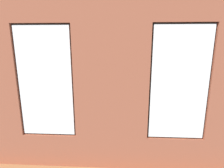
{
  "coord_description": "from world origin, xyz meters",
  "views": [
    {
      "loc": [
        -0.19,
        6.0,
        2.46
      ],
      "look_at": [
        0.12,
        0.4,
        1.19
      ],
      "focal_mm": 28.0,
      "sensor_mm": 36.0,
      "label": 1
    }
  ],
  "objects_px": {
    "coffee_table": "(106,100)",
    "remote_gray": "(108,99)",
    "papasan_chair": "(108,90)",
    "potted_plant_near_tv": "(41,107)",
    "remote_silver": "(96,99)",
    "potted_plant_corner_near_left": "(172,79)",
    "potted_plant_foreground_right": "(67,84)",
    "tv_flatscreen": "(37,91)",
    "potted_plant_mid_room_small": "(133,97)",
    "media_console": "(39,108)",
    "couch_by_window": "(106,135)",
    "potted_plant_between_couches": "(165,127)",
    "table_plant_small": "(106,95)",
    "couch_left": "(191,113)",
    "cup_ceramic": "(116,96)"
  },
  "relations": [
    {
      "from": "papasan_chair",
      "to": "potted_plant_corner_near_left",
      "type": "bearing_deg",
      "value": -170.93
    },
    {
      "from": "cup_ceramic",
      "to": "media_console",
      "type": "xyz_separation_m",
      "value": [
        2.73,
        0.86,
        -0.23
      ]
    },
    {
      "from": "table_plant_small",
      "to": "potted_plant_foreground_right",
      "type": "distance_m",
      "value": 2.68
    },
    {
      "from": "remote_gray",
      "to": "potted_plant_corner_near_left",
      "type": "xyz_separation_m",
      "value": [
        -2.86,
        -1.9,
        0.43
      ]
    },
    {
      "from": "couch_left",
      "to": "potted_plant_near_tv",
      "type": "height_order",
      "value": "potted_plant_near_tv"
    },
    {
      "from": "coffee_table",
      "to": "potted_plant_foreground_right",
      "type": "relative_size",
      "value": 1.13
    },
    {
      "from": "couch_left",
      "to": "papasan_chair",
      "type": "height_order",
      "value": "couch_left"
    },
    {
      "from": "remote_gray",
      "to": "potted_plant_foreground_right",
      "type": "xyz_separation_m",
      "value": [
        2.16,
        -1.85,
        0.14
      ]
    },
    {
      "from": "media_console",
      "to": "potted_plant_near_tv",
      "type": "relative_size",
      "value": 1.0
    },
    {
      "from": "coffee_table",
      "to": "potted_plant_between_couches",
      "type": "height_order",
      "value": "potted_plant_between_couches"
    },
    {
      "from": "potted_plant_foreground_right",
      "to": "potted_plant_near_tv",
      "type": "distance_m",
      "value": 3.38
    },
    {
      "from": "couch_by_window",
      "to": "media_console",
      "type": "height_order",
      "value": "couch_by_window"
    },
    {
      "from": "table_plant_small",
      "to": "media_console",
      "type": "bearing_deg",
      "value": 16.56
    },
    {
      "from": "couch_by_window",
      "to": "remote_gray",
      "type": "bearing_deg",
      "value": -86.77
    },
    {
      "from": "couch_left",
      "to": "couch_by_window",
      "type": "bearing_deg",
      "value": -60.17
    },
    {
      "from": "remote_gray",
      "to": "remote_silver",
      "type": "bearing_deg",
      "value": 0.6
    },
    {
      "from": "couch_by_window",
      "to": "media_console",
      "type": "distance_m",
      "value": 3.25
    },
    {
      "from": "papasan_chair",
      "to": "potted_plant_between_couches",
      "type": "bearing_deg",
      "value": 113.12
    },
    {
      "from": "cup_ceramic",
      "to": "potted_plant_mid_room_small",
      "type": "bearing_deg",
      "value": -169.54
    },
    {
      "from": "couch_by_window",
      "to": "papasan_chair",
      "type": "bearing_deg",
      "value": -86.1
    },
    {
      "from": "remote_gray",
      "to": "potted_plant_near_tv",
      "type": "distance_m",
      "value": 2.45
    },
    {
      "from": "table_plant_small",
      "to": "remote_silver",
      "type": "relative_size",
      "value": 1.59
    },
    {
      "from": "coffee_table",
      "to": "remote_gray",
      "type": "height_order",
      "value": "remote_gray"
    },
    {
      "from": "couch_by_window",
      "to": "potted_plant_near_tv",
      "type": "xyz_separation_m",
      "value": [
        2.06,
        -1.0,
        0.32
      ]
    },
    {
      "from": "couch_left",
      "to": "papasan_chair",
      "type": "bearing_deg",
      "value": -131.26
    },
    {
      "from": "media_console",
      "to": "potted_plant_corner_near_left",
      "type": "distance_m",
      "value": 5.91
    },
    {
      "from": "remote_silver",
      "to": "potted_plant_corner_near_left",
      "type": "relative_size",
      "value": 0.12
    },
    {
      "from": "potted_plant_near_tv",
      "to": "potted_plant_corner_near_left",
      "type": "bearing_deg",
      "value": -144.49
    },
    {
      "from": "media_console",
      "to": "tv_flatscreen",
      "type": "xyz_separation_m",
      "value": [
        -0.0,
        -0.0,
        0.62
      ]
    },
    {
      "from": "potted_plant_foreground_right",
      "to": "couch_left",
      "type": "bearing_deg",
      "value": 149.81
    },
    {
      "from": "remote_silver",
      "to": "coffee_table",
      "type": "bearing_deg",
      "value": -21.8
    },
    {
      "from": "couch_left",
      "to": "potted_plant_foreground_right",
      "type": "distance_m",
      "value": 5.64
    },
    {
      "from": "couch_left",
      "to": "potted_plant_near_tv",
      "type": "bearing_deg",
      "value": -84.44
    },
    {
      "from": "potted_plant_foreground_right",
      "to": "potted_plant_near_tv",
      "type": "relative_size",
      "value": 1.19
    },
    {
      "from": "tv_flatscreen",
      "to": "potted_plant_near_tv",
      "type": "height_order",
      "value": "tv_flatscreen"
    },
    {
      "from": "papasan_chair",
      "to": "remote_silver",
      "type": "bearing_deg",
      "value": 75.47
    },
    {
      "from": "cup_ceramic",
      "to": "media_console",
      "type": "distance_m",
      "value": 2.87
    },
    {
      "from": "tv_flatscreen",
      "to": "potted_plant_mid_room_small",
      "type": "bearing_deg",
      "value": -163.97
    },
    {
      "from": "potted_plant_corner_near_left",
      "to": "potted_plant_between_couches",
      "type": "height_order",
      "value": "potted_plant_corner_near_left"
    },
    {
      "from": "remote_silver",
      "to": "media_console",
      "type": "xyz_separation_m",
      "value": [
        1.97,
        0.57,
        -0.19
      ]
    },
    {
      "from": "coffee_table",
      "to": "papasan_chair",
      "type": "xyz_separation_m",
      "value": [
        0.03,
        -1.29,
        0.08
      ]
    },
    {
      "from": "remote_gray",
      "to": "remote_silver",
      "type": "distance_m",
      "value": 0.49
    },
    {
      "from": "couch_by_window",
      "to": "potted_plant_between_couches",
      "type": "relative_size",
      "value": 2.28
    },
    {
      "from": "couch_left",
      "to": "potted_plant_mid_room_small",
      "type": "xyz_separation_m",
      "value": [
        1.77,
        -1.39,
        0.09
      ]
    },
    {
      "from": "tv_flatscreen",
      "to": "potted_plant_between_couches",
      "type": "xyz_separation_m",
      "value": [
        -4.0,
        1.89,
        -0.31
      ]
    },
    {
      "from": "remote_gray",
      "to": "table_plant_small",
      "type": "bearing_deg",
      "value": -52.34
    },
    {
      "from": "table_plant_small",
      "to": "remote_silver",
      "type": "distance_m",
      "value": 0.44
    },
    {
      "from": "couch_by_window",
      "to": "coffee_table",
      "type": "xyz_separation_m",
      "value": [
        0.24,
        -2.65,
        0.03
      ]
    },
    {
      "from": "potted_plant_foreground_right",
      "to": "papasan_chair",
      "type": "bearing_deg",
      "value": 167.92
    },
    {
      "from": "cup_ceramic",
      "to": "papasan_chair",
      "type": "height_order",
      "value": "papasan_chair"
    }
  ]
}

